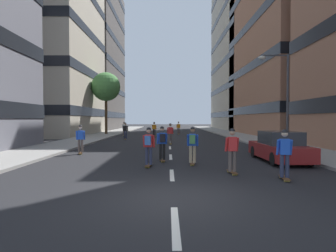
{
  "coord_description": "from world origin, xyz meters",
  "views": [
    {
      "loc": [
        -0.15,
        -7.53,
        2.14
      ],
      "look_at": [
        0.0,
        26.45,
        1.28
      ],
      "focal_mm": 29.58,
      "sensor_mm": 36.0,
      "label": 1
    }
  ],
  "objects_px": {
    "parked_car_near": "(278,148)",
    "streetlamp_right": "(281,90)",
    "street_tree_near": "(105,87)",
    "skater_8": "(177,127)",
    "skater_4": "(79,138)",
    "skater_5": "(283,152)",
    "skater_3": "(231,149)",
    "skater_0": "(169,133)",
    "skater_7": "(147,144)",
    "skater_1": "(153,128)",
    "skater_9": "(123,128)",
    "skater_10": "(161,141)",
    "skater_6": "(191,143)",
    "skater_2": "(124,130)"
  },
  "relations": [
    {
      "from": "parked_car_near",
      "to": "skater_3",
      "type": "distance_m",
      "value": 4.45
    },
    {
      "from": "skater_0",
      "to": "skater_10",
      "type": "xyz_separation_m",
      "value": [
        -0.49,
        -9.59,
        0.03
      ]
    },
    {
      "from": "parked_car_near",
      "to": "skater_6",
      "type": "bearing_deg",
      "value": -167.13
    },
    {
      "from": "skater_10",
      "to": "skater_9",
      "type": "bearing_deg",
      "value": 103.86
    },
    {
      "from": "skater_0",
      "to": "skater_3",
      "type": "bearing_deg",
      "value": -79.72
    },
    {
      "from": "skater_3",
      "to": "skater_9",
      "type": "bearing_deg",
      "value": 108.14
    },
    {
      "from": "skater_6",
      "to": "skater_7",
      "type": "bearing_deg",
      "value": -163.75
    },
    {
      "from": "skater_3",
      "to": "skater_5",
      "type": "distance_m",
      "value": 1.92
    },
    {
      "from": "skater_0",
      "to": "skater_7",
      "type": "xyz_separation_m",
      "value": [
        -1.06,
        -11.16,
        0.03
      ]
    },
    {
      "from": "skater_8",
      "to": "parked_car_near",
      "type": "bearing_deg",
      "value": -80.57
    },
    {
      "from": "skater_3",
      "to": "skater_8",
      "type": "bearing_deg",
      "value": 92.1
    },
    {
      "from": "skater_1",
      "to": "skater_2",
      "type": "distance_m",
      "value": 5.65
    },
    {
      "from": "street_tree_near",
      "to": "skater_5",
      "type": "distance_m",
      "value": 31.01
    },
    {
      "from": "skater_0",
      "to": "skater_6",
      "type": "bearing_deg",
      "value": -84.86
    },
    {
      "from": "parked_car_near",
      "to": "streetlamp_right",
      "type": "distance_m",
      "value": 6.77
    },
    {
      "from": "skater_4",
      "to": "skater_5",
      "type": "xyz_separation_m",
      "value": [
        9.44,
        -7.19,
        0.0
      ]
    },
    {
      "from": "streetlamp_right",
      "to": "skater_6",
      "type": "relative_size",
      "value": 3.65
    },
    {
      "from": "parked_car_near",
      "to": "skater_4",
      "type": "height_order",
      "value": "skater_4"
    },
    {
      "from": "skater_1",
      "to": "skater_4",
      "type": "height_order",
      "value": "same"
    },
    {
      "from": "street_tree_near",
      "to": "skater_8",
      "type": "height_order",
      "value": "street_tree_near"
    },
    {
      "from": "skater_5",
      "to": "skater_6",
      "type": "xyz_separation_m",
      "value": [
        -2.94,
        3.23,
        0.03
      ]
    },
    {
      "from": "skater_10",
      "to": "skater_1",
      "type": "bearing_deg",
      "value": 94.02
    },
    {
      "from": "skater_6",
      "to": "street_tree_near",
      "type": "bearing_deg",
      "value": 111.2
    },
    {
      "from": "skater_4",
      "to": "skater_2",
      "type": "bearing_deg",
      "value": 85.78
    },
    {
      "from": "street_tree_near",
      "to": "skater_10",
      "type": "xyz_separation_m",
      "value": [
        8.11,
        -23.63,
        -5.45
      ]
    },
    {
      "from": "skater_7",
      "to": "skater_10",
      "type": "distance_m",
      "value": 1.67
    },
    {
      "from": "skater_10",
      "to": "skater_0",
      "type": "bearing_deg",
      "value": 87.08
    },
    {
      "from": "streetlamp_right",
      "to": "skater_5",
      "type": "xyz_separation_m",
      "value": [
        -3.87,
        -9.59,
        -3.15
      ]
    },
    {
      "from": "skater_3",
      "to": "skater_0",
      "type": "bearing_deg",
      "value": 100.28
    },
    {
      "from": "skater_3",
      "to": "street_tree_near",
      "type": "bearing_deg",
      "value": 112.17
    },
    {
      "from": "parked_car_near",
      "to": "streetlamp_right",
      "type": "relative_size",
      "value": 0.68
    },
    {
      "from": "skater_1",
      "to": "skater_6",
      "type": "bearing_deg",
      "value": -82.27
    },
    {
      "from": "street_tree_near",
      "to": "parked_car_near",
      "type": "bearing_deg",
      "value": -59.28
    },
    {
      "from": "streetlamp_right",
      "to": "skater_4",
      "type": "bearing_deg",
      "value": -169.78
    },
    {
      "from": "parked_car_near",
      "to": "skater_3",
      "type": "bearing_deg",
      "value": -134.54
    },
    {
      "from": "street_tree_near",
      "to": "skater_9",
      "type": "bearing_deg",
      "value": -32.74
    },
    {
      "from": "skater_3",
      "to": "skater_7",
      "type": "height_order",
      "value": "same"
    },
    {
      "from": "streetlamp_right",
      "to": "skater_6",
      "type": "distance_m",
      "value": 9.83
    },
    {
      "from": "street_tree_near",
      "to": "skater_7",
      "type": "xyz_separation_m",
      "value": [
        7.54,
        -25.2,
        -5.45
      ]
    },
    {
      "from": "skater_2",
      "to": "skater_8",
      "type": "xyz_separation_m",
      "value": [
        5.93,
        9.97,
        0.0
      ]
    },
    {
      "from": "streetlamp_right",
      "to": "skater_9",
      "type": "xyz_separation_m",
      "value": [
        -13.65,
        16.51,
        -3.15
      ]
    },
    {
      "from": "skater_6",
      "to": "parked_car_near",
      "type": "bearing_deg",
      "value": 12.87
    },
    {
      "from": "skater_7",
      "to": "skater_6",
      "type": "bearing_deg",
      "value": 16.25
    },
    {
      "from": "parked_car_near",
      "to": "skater_1",
      "type": "height_order",
      "value": "skater_1"
    },
    {
      "from": "skater_9",
      "to": "skater_1",
      "type": "bearing_deg",
      "value": -25.58
    },
    {
      "from": "streetlamp_right",
      "to": "skater_8",
      "type": "xyz_separation_m",
      "value": [
        -6.49,
        19.64,
        -3.15
      ]
    },
    {
      "from": "skater_7",
      "to": "skater_0",
      "type": "bearing_deg",
      "value": 84.58
    },
    {
      "from": "skater_4",
      "to": "parked_car_near",
      "type": "bearing_deg",
      "value": -15.04
    },
    {
      "from": "skater_0",
      "to": "skater_10",
      "type": "height_order",
      "value": "same"
    },
    {
      "from": "skater_1",
      "to": "skater_8",
      "type": "height_order",
      "value": "same"
    }
  ]
}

